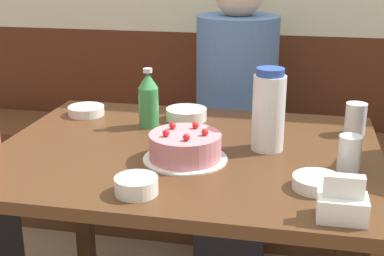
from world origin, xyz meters
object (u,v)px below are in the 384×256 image
Objects in this scene: bowl_side_dish at (317,183)px; bowl_rice_small at (136,185)px; bench_seat at (224,183)px; bowl_soup_white at (186,114)px; water_pitcher at (269,110)px; glass_water_tall at (349,155)px; bowl_sauce_shallow at (86,111)px; napkin_holder at (342,203)px; soju_bottle at (148,99)px; birthday_cake at (185,147)px; person_teal_shirt at (236,120)px; glass_tumbler_short at (356,119)px.

bowl_rice_small is at bearing -164.57° from bowl_side_dish.
bowl_soup_white is (-0.06, -0.55, 0.50)m from bench_seat.
glass_water_tall is at bearing -31.36° from water_pitcher.
bowl_soup_white reaches higher than bowl_sauce_shallow.
napkin_holder is at bearing -71.38° from bowl_side_dish.
soju_bottle is at bearing 102.73° from bowl_rice_small.
water_pitcher reaches higher than napkin_holder.
water_pitcher reaches higher than bowl_soup_white.
birthday_cake reaches higher than bowl_sauce_shallow.
bowl_sauce_shallow is at bearing 158.32° from glass_water_tall.
bench_seat is 18.93× the size of bowl_soup_white.
glass_water_tall is (0.89, -0.36, 0.04)m from bowl_sauce_shallow.
bowl_sauce_shallow is at bearing 143.99° from napkin_holder.
bowl_sauce_shallow is 0.67m from person_teal_shirt.
bowl_sauce_shallow is 0.94m from glass_tumbler_short.
bowl_soup_white reaches higher than bowl_side_dish.
water_pitcher is at bearing 52.25° from bowl_rice_small.
bowl_sauce_shallow is 1.27× the size of glass_tumbler_short.
soju_bottle is 0.68m from glass_tumbler_short.
water_pitcher is 0.71m from bowl_sauce_shallow.
birthday_cake is at bearing 161.67° from bowl_side_dish.
soju_bottle is (-0.19, 0.27, 0.06)m from birthday_cake.
bowl_soup_white is (0.11, 0.10, -0.07)m from soju_bottle.
birthday_cake is 1.20× the size of soju_bottle.
birthday_cake is at bearing -78.17° from bowl_soup_white.
napkin_holder is 0.27m from glass_water_tall.
bench_seat is 1.16m from glass_water_tall.
glass_tumbler_short is (0.07, 0.61, 0.01)m from napkin_holder.
person_teal_shirt reaches higher than bowl_side_dish.
bowl_rice_small is (-0.07, -0.24, -0.02)m from birthday_cake.
napkin_holder is at bearing -96.96° from glass_tumbler_short.
water_pitcher is 0.20× the size of person_teal_shirt.
soju_bottle reaches higher than napkin_holder.
bowl_soup_white is 0.37m from bowl_sauce_shallow.
glass_water_tall is (0.53, -0.37, 0.03)m from bowl_soup_white.
glass_water_tall is (0.63, -0.27, -0.04)m from soju_bottle.
water_pitcher is 2.30× the size of bowl_rice_small.
glass_water_tall reaches higher than bowl_side_dish.
birthday_cake is 0.27m from water_pitcher.
water_pitcher is at bearing -143.49° from glass_tumbler_short.
soju_bottle is 1.62× the size of bowl_side_dish.
water_pitcher reaches higher than birthday_cake.
bowl_rice_small is (0.12, -0.51, -0.07)m from soju_bottle.
bowl_rice_small reaches higher than bowl_soup_white.
glass_water_tall is at bearing -63.30° from bench_seat.
napkin_holder is at bearing 19.23° from person_teal_shirt.
person_teal_shirt is at bearing 83.48° from bowl_rice_small.
water_pitcher is 0.46m from napkin_holder.
glass_water_tall is (0.52, 0.24, 0.03)m from bowl_rice_small.
bowl_soup_white is at bearing 141.85° from water_pitcher.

